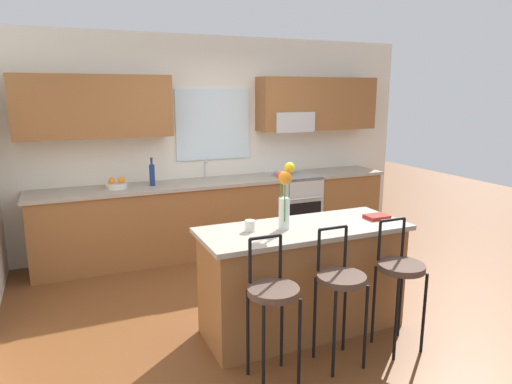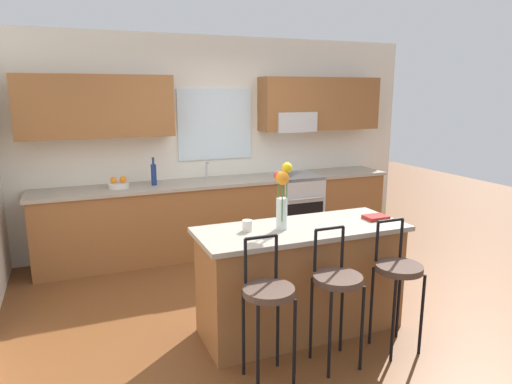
{
  "view_description": "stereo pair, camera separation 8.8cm",
  "coord_description": "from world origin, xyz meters",
  "px_view_note": "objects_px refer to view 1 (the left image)",
  "views": [
    {
      "loc": [
        -1.86,
        -3.68,
        2.02
      ],
      "look_at": [
        -0.02,
        0.55,
        1.0
      ],
      "focal_mm": 32.15,
      "sensor_mm": 36.0,
      "label": 1
    },
    {
      "loc": [
        -1.77,
        -3.72,
        2.02
      ],
      "look_at": [
        -0.02,
        0.55,
        1.0
      ],
      "focal_mm": 32.15,
      "sensor_mm": 36.0,
      "label": 2
    }
  ],
  "objects_px": {
    "bar_stool_middle": "(341,284)",
    "fruit_bowl_oranges": "(117,185)",
    "cookbook": "(377,217)",
    "bar_stool_near": "(273,297)",
    "oven_range": "(293,208)",
    "flower_vase": "(285,194)",
    "mug_ceramic": "(250,226)",
    "kitchen_island": "(303,278)",
    "bottle_olive_oil": "(152,174)",
    "bar_stool_far": "(400,273)"
  },
  "relations": [
    {
      "from": "bar_stool_middle",
      "to": "bar_stool_far",
      "type": "distance_m",
      "value": 0.55
    },
    {
      "from": "bar_stool_middle",
      "to": "cookbook",
      "type": "height_order",
      "value": "bar_stool_middle"
    },
    {
      "from": "kitchen_island",
      "to": "flower_vase",
      "type": "bearing_deg",
      "value": -177.93
    },
    {
      "from": "bottle_olive_oil",
      "to": "cookbook",
      "type": "bearing_deg",
      "value": -55.58
    },
    {
      "from": "bar_stool_middle",
      "to": "fruit_bowl_oranges",
      "type": "distance_m",
      "value": 3.04
    },
    {
      "from": "flower_vase",
      "to": "cookbook",
      "type": "bearing_deg",
      "value": -1.99
    },
    {
      "from": "oven_range",
      "to": "bottle_olive_oil",
      "type": "relative_size",
      "value": 2.76
    },
    {
      "from": "bar_stool_far",
      "to": "mug_ceramic",
      "type": "relative_size",
      "value": 11.58
    },
    {
      "from": "mug_ceramic",
      "to": "bar_stool_far",
      "type": "bearing_deg",
      "value": -31.74
    },
    {
      "from": "bar_stool_middle",
      "to": "fruit_bowl_oranges",
      "type": "relative_size",
      "value": 4.34
    },
    {
      "from": "kitchen_island",
      "to": "mug_ceramic",
      "type": "relative_size",
      "value": 19.52
    },
    {
      "from": "flower_vase",
      "to": "fruit_bowl_oranges",
      "type": "bearing_deg",
      "value": 115.34
    },
    {
      "from": "bar_stool_far",
      "to": "bottle_olive_oil",
      "type": "xyz_separation_m",
      "value": [
        -1.37,
        2.76,
        0.42
      ]
    },
    {
      "from": "kitchen_island",
      "to": "flower_vase",
      "type": "relative_size",
      "value": 3.21
    },
    {
      "from": "bar_stool_near",
      "to": "bar_stool_middle",
      "type": "height_order",
      "value": "same"
    },
    {
      "from": "bar_stool_near",
      "to": "mug_ceramic",
      "type": "bearing_deg",
      "value": 81.76
    },
    {
      "from": "cookbook",
      "to": "bar_stool_near",
      "type": "bearing_deg",
      "value": -157.45
    },
    {
      "from": "oven_range",
      "to": "bar_stool_middle",
      "type": "relative_size",
      "value": 0.88
    },
    {
      "from": "bar_stool_middle",
      "to": "bottle_olive_oil",
      "type": "relative_size",
      "value": 3.12
    },
    {
      "from": "bar_stool_near",
      "to": "fruit_bowl_oranges",
      "type": "relative_size",
      "value": 4.34
    },
    {
      "from": "kitchen_island",
      "to": "bottle_olive_oil",
      "type": "distance_m",
      "value": 2.42
    },
    {
      "from": "kitchen_island",
      "to": "mug_ceramic",
      "type": "distance_m",
      "value": 0.68
    },
    {
      "from": "bar_stool_middle",
      "to": "bar_stool_near",
      "type": "bearing_deg",
      "value": 180.0
    },
    {
      "from": "flower_vase",
      "to": "fruit_bowl_oranges",
      "type": "xyz_separation_m",
      "value": [
        -1.04,
        2.21,
        -0.26
      ]
    },
    {
      "from": "flower_vase",
      "to": "bar_stool_far",
      "type": "bearing_deg",
      "value": -37.02
    },
    {
      "from": "kitchen_island",
      "to": "cookbook",
      "type": "bearing_deg",
      "value": -3.04
    },
    {
      "from": "bar_stool_near",
      "to": "fruit_bowl_oranges",
      "type": "distance_m",
      "value": 2.86
    },
    {
      "from": "oven_range",
      "to": "kitchen_island",
      "type": "height_order",
      "value": "same"
    },
    {
      "from": "bar_stool_near",
      "to": "cookbook",
      "type": "bearing_deg",
      "value": 22.55
    },
    {
      "from": "mug_ceramic",
      "to": "flower_vase",
      "type": "bearing_deg",
      "value": -14.28
    },
    {
      "from": "bar_stool_middle",
      "to": "bar_stool_far",
      "type": "relative_size",
      "value": 1.0
    },
    {
      "from": "bar_stool_near",
      "to": "kitchen_island",
      "type": "bearing_deg",
      "value": 45.59
    },
    {
      "from": "oven_range",
      "to": "bar_stool_far",
      "type": "bearing_deg",
      "value": -100.53
    },
    {
      "from": "kitchen_island",
      "to": "bar_stool_middle",
      "type": "relative_size",
      "value": 1.69
    },
    {
      "from": "fruit_bowl_oranges",
      "to": "mug_ceramic",
      "type": "bearing_deg",
      "value": -70.16
    },
    {
      "from": "flower_vase",
      "to": "bottle_olive_oil",
      "type": "xyz_separation_m",
      "value": [
        -0.64,
        2.21,
        -0.16
      ]
    },
    {
      "from": "kitchen_island",
      "to": "bottle_olive_oil",
      "type": "relative_size",
      "value": 5.26
    },
    {
      "from": "mug_ceramic",
      "to": "bottle_olive_oil",
      "type": "height_order",
      "value": "bottle_olive_oil"
    },
    {
      "from": "oven_range",
      "to": "mug_ceramic",
      "type": "relative_size",
      "value": 10.22
    },
    {
      "from": "oven_range",
      "to": "cookbook",
      "type": "distance_m",
      "value": 2.29
    },
    {
      "from": "bar_stool_middle",
      "to": "fruit_bowl_oranges",
      "type": "xyz_separation_m",
      "value": [
        -1.23,
        2.76,
        0.33
      ]
    },
    {
      "from": "oven_range",
      "to": "bar_stool_near",
      "type": "relative_size",
      "value": 0.88
    },
    {
      "from": "mug_ceramic",
      "to": "oven_range",
      "type": "bearing_deg",
      "value": 54.28
    },
    {
      "from": "mug_ceramic",
      "to": "bottle_olive_oil",
      "type": "relative_size",
      "value": 0.27
    },
    {
      "from": "oven_range",
      "to": "cookbook",
      "type": "xyz_separation_m",
      "value": [
        -0.35,
        -2.21,
        0.48
      ]
    },
    {
      "from": "bar_stool_far",
      "to": "bottle_olive_oil",
      "type": "height_order",
      "value": "bottle_olive_oil"
    },
    {
      "from": "oven_range",
      "to": "bar_stool_near",
      "type": "bearing_deg",
      "value": -120.46
    },
    {
      "from": "bar_stool_near",
      "to": "cookbook",
      "type": "height_order",
      "value": "bar_stool_near"
    },
    {
      "from": "kitchen_island",
      "to": "mug_ceramic",
      "type": "xyz_separation_m",
      "value": [
        -0.46,
        0.06,
        0.5
      ]
    },
    {
      "from": "kitchen_island",
      "to": "cookbook",
      "type": "relative_size",
      "value": 8.79
    }
  ]
}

